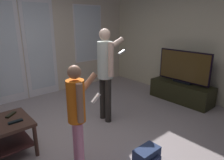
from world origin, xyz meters
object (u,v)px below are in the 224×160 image
at_px(person_child, 77,110).
at_px(tv_stand, 181,92).
at_px(person_adult, 106,67).
at_px(backpack, 147,157).
at_px(dvd_remote_slim, 11,115).
at_px(tv_remote_black, 16,122).
at_px(flat_screen_tv, 184,67).

bearing_deg(person_child, tv_stand, 6.44).
relative_size(person_adult, backpack, 4.97).
bearing_deg(person_child, dvd_remote_slim, 116.39).
bearing_deg(dvd_remote_slim, backpack, -93.82).
xyz_separation_m(tv_stand, dvd_remote_slim, (-3.28, 0.64, 0.28)).
height_order(person_adult, tv_remote_black, person_adult).
xyz_separation_m(backpack, tv_remote_black, (-1.11, 1.23, 0.37)).
bearing_deg(tv_remote_black, dvd_remote_slim, 88.69).
distance_m(flat_screen_tv, backpack, 2.43).
bearing_deg(dvd_remote_slim, flat_screen_tv, -51.29).
relative_size(flat_screen_tv, person_adult, 0.72).
distance_m(flat_screen_tv, person_child, 2.82).
bearing_deg(tv_stand, tv_remote_black, 173.19).
xyz_separation_m(person_child, tv_remote_black, (-0.48, 0.71, -0.27)).
distance_m(tv_stand, tv_remote_black, 3.32).
relative_size(tv_stand, tv_remote_black, 7.75).
distance_m(backpack, dvd_remote_slim, 1.88).
bearing_deg(tv_stand, backpack, -158.88).
relative_size(flat_screen_tv, backpack, 3.60).
height_order(flat_screen_tv, backpack, flat_screen_tv).
xyz_separation_m(flat_screen_tv, person_child, (-2.80, -0.32, -0.00)).
distance_m(flat_screen_tv, dvd_remote_slim, 3.35).
bearing_deg(flat_screen_tv, person_child, -173.48).
bearing_deg(person_adult, dvd_remote_slim, 171.19).
distance_m(tv_stand, flat_screen_tv, 0.56).
bearing_deg(person_adult, tv_remote_black, -179.43).
bearing_deg(tv_remote_black, person_child, -54.88).
bearing_deg(person_adult, backpack, -107.03).
xyz_separation_m(tv_stand, person_child, (-2.80, -0.32, 0.55)).
relative_size(flat_screen_tv, dvd_remote_slim, 6.77).
xyz_separation_m(tv_stand, flat_screen_tv, (-0.00, 0.00, 0.56)).
relative_size(tv_stand, dvd_remote_slim, 7.75).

